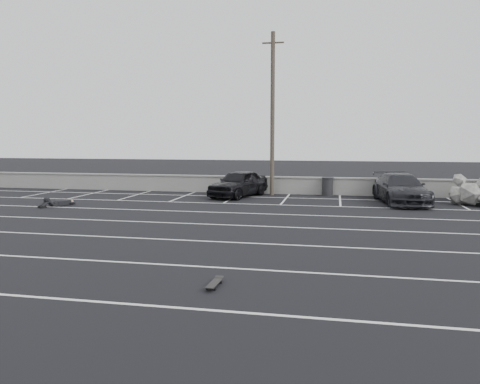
% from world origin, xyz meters
% --- Properties ---
extents(ground, '(120.00, 120.00, 0.00)m').
position_xyz_m(ground, '(0.00, 0.00, 0.00)').
color(ground, black).
rests_on(ground, ground).
extents(seawall, '(50.00, 0.45, 1.06)m').
position_xyz_m(seawall, '(0.00, 14.00, 0.55)').
color(seawall, gray).
rests_on(seawall, ground).
extents(stall_lines, '(36.00, 20.05, 0.01)m').
position_xyz_m(stall_lines, '(-0.08, 4.41, 0.00)').
color(stall_lines, silver).
rests_on(stall_lines, ground).
extents(car_left, '(3.25, 4.93, 1.56)m').
position_xyz_m(car_left, '(-1.80, 12.00, 0.78)').
color(car_left, black).
rests_on(car_left, ground).
extents(car_right, '(2.82, 5.53, 1.54)m').
position_xyz_m(car_right, '(7.08, 10.96, 0.77)').
color(car_right, black).
rests_on(car_right, ground).
extents(utility_pole, '(1.27, 0.25, 9.54)m').
position_xyz_m(utility_pole, '(-0.00, 13.20, 4.83)').
color(utility_pole, '#4C4238').
rests_on(utility_pole, ground).
extents(trash_bin, '(0.92, 0.92, 1.08)m').
position_xyz_m(trash_bin, '(3.28, 13.60, 0.55)').
color(trash_bin, '#242426').
rests_on(trash_bin, ground).
extents(person, '(2.73, 3.11, 0.48)m').
position_xyz_m(person, '(-9.80, 6.66, 0.24)').
color(person, black).
rests_on(person, ground).
extents(skateboard, '(0.24, 0.77, 0.09)m').
position_xyz_m(skateboard, '(1.07, -4.54, 0.07)').
color(skateboard, black).
rests_on(skateboard, ground).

